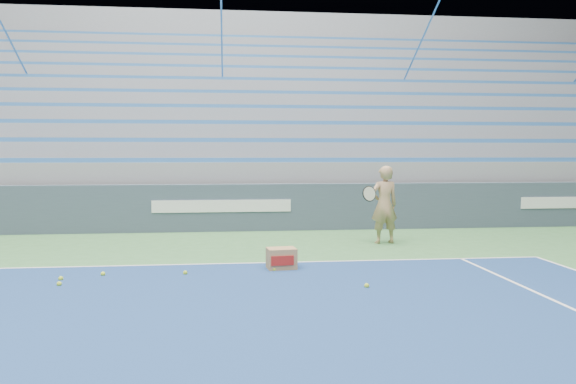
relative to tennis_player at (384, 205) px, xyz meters
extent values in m
cube|color=white|center=(-3.27, -1.82, -0.77)|extent=(10.97, 0.05, 0.00)
cube|color=#394757|center=(-3.27, 2.18, -0.24)|extent=(30.00, 0.30, 1.10)
cube|color=white|center=(-3.27, 2.02, -0.19)|extent=(3.20, 0.02, 0.28)
cube|color=gray|center=(-3.27, 6.73, -0.24)|extent=(30.00, 8.50, 1.10)
cube|color=gray|center=(-3.27, 6.73, 0.56)|extent=(30.00, 8.50, 0.50)
cube|color=#306AB0|center=(-3.27, 2.85, 0.87)|extent=(29.60, 0.42, 0.11)
cube|color=gray|center=(-3.27, 7.15, 1.06)|extent=(30.00, 7.65, 0.50)
cube|color=#306AB0|center=(-3.27, 3.70, 1.37)|extent=(29.60, 0.42, 0.11)
cube|color=gray|center=(-3.27, 7.58, 1.56)|extent=(30.00, 6.80, 0.50)
cube|color=#306AB0|center=(-3.27, 4.55, 1.87)|extent=(29.60, 0.42, 0.11)
cube|color=gray|center=(-3.27, 8.00, 2.06)|extent=(30.00, 5.95, 0.50)
cube|color=#306AB0|center=(-3.27, 5.40, 2.37)|extent=(29.60, 0.42, 0.11)
cube|color=gray|center=(-3.27, 8.43, 2.56)|extent=(30.00, 5.10, 0.50)
cube|color=#306AB0|center=(-3.27, 6.25, 2.87)|extent=(29.60, 0.42, 0.11)
cube|color=gray|center=(-3.27, 8.85, 3.06)|extent=(30.00, 4.25, 0.50)
cube|color=#306AB0|center=(-3.27, 7.10, 3.37)|extent=(29.60, 0.42, 0.11)
cube|color=gray|center=(-3.27, 9.28, 3.56)|extent=(30.00, 3.40, 0.50)
cube|color=#306AB0|center=(-3.27, 7.95, 3.87)|extent=(29.60, 0.42, 0.11)
cube|color=gray|center=(-3.27, 9.70, 4.06)|extent=(30.00, 2.55, 0.50)
cube|color=#306AB0|center=(-3.27, 8.80, 4.37)|extent=(29.60, 0.42, 0.11)
cube|color=gray|center=(-3.27, 10.13, 4.56)|extent=(30.00, 1.70, 0.50)
cube|color=#306AB0|center=(-3.27, 9.65, 4.87)|extent=(29.60, 0.42, 0.11)
cube|color=gray|center=(-3.27, 10.55, 5.06)|extent=(30.00, 0.85, 0.50)
cube|color=#306AB0|center=(-3.27, 10.50, 5.37)|extent=(29.60, 0.42, 0.11)
cube|color=gray|center=(-3.27, 11.28, 2.86)|extent=(31.00, 0.40, 7.30)
cylinder|color=#3474B6|center=(-9.27, 6.73, 3.81)|extent=(0.05, 8.53, 5.04)
cylinder|color=#3474B6|center=(-3.27, 6.73, 3.81)|extent=(0.05, 8.53, 5.04)
cylinder|color=#3474B6|center=(2.73, 6.73, 3.81)|extent=(0.05, 8.53, 5.04)
imported|color=tan|center=(0.01, 0.01, 0.00)|extent=(0.62, 0.45, 1.57)
cylinder|color=black|center=(-0.34, -0.24, 0.16)|extent=(0.12, 0.27, 0.08)
cylinder|color=beige|center=(-0.44, -0.52, 0.26)|extent=(0.29, 0.16, 0.28)
torus|color=black|center=(-0.44, -0.52, 0.26)|extent=(0.31, 0.18, 0.30)
cube|color=#A37B4E|center=(-2.30, -2.29, -0.62)|extent=(0.48, 0.38, 0.33)
cube|color=#B21E19|center=(-2.30, -2.47, -0.62)|extent=(0.36, 0.05, 0.15)
sphere|color=#CCE92F|center=(-5.53, -2.76, -0.75)|extent=(0.07, 0.07, 0.07)
sphere|color=#CCE92F|center=(-2.43, -2.45, -0.75)|extent=(0.07, 0.07, 0.07)
sphere|color=#CCE92F|center=(-5.45, -3.10, -0.75)|extent=(0.07, 0.07, 0.07)
sphere|color=#CCE92F|center=(-4.99, -2.51, -0.75)|extent=(0.07, 0.07, 0.07)
sphere|color=#CCE92F|center=(-1.28, -3.66, -0.75)|extent=(0.07, 0.07, 0.07)
sphere|color=#CCE92F|center=(-3.78, -2.56, -0.75)|extent=(0.07, 0.07, 0.07)
camera|label=1|loc=(-3.15, -10.98, 1.04)|focal=35.00mm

